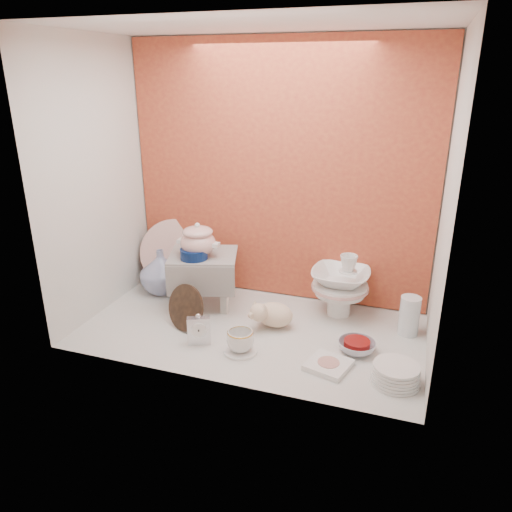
{
  "coord_description": "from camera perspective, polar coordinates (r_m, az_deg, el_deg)",
  "views": [
    {
      "loc": [
        0.78,
        -2.2,
        1.31
      ],
      "look_at": [
        0.02,
        0.02,
        0.42
      ],
      "focal_mm": 34.24,
      "sensor_mm": 36.0,
      "label": 1
    }
  ],
  "objects": [
    {
      "name": "blue_white_vase",
      "position": [
        3.1,
        -11.01,
        -1.76
      ],
      "size": [
        0.34,
        0.34,
        0.28
      ],
      "primitive_type": "imported",
      "rotation": [
        0.0,
        0.0,
        0.32
      ],
      "color": "white",
      "rests_on": "ground"
    },
    {
      "name": "ground",
      "position": [
        2.67,
        -0.55,
        -8.55
      ],
      "size": [
        1.8,
        1.8,
        0.0
      ],
      "primitive_type": "plane",
      "color": "silver",
      "rests_on": "ground"
    },
    {
      "name": "crystal_bowl",
      "position": [
        2.51,
        11.68,
        -10.33
      ],
      "size": [
        0.22,
        0.22,
        0.06
      ],
      "primitive_type": "imported",
      "rotation": [
        0.0,
        0.0,
        0.22
      ],
      "color": "silver",
      "rests_on": "ground"
    },
    {
      "name": "plush_pig",
      "position": [
        2.66,
        2.2,
        -6.82
      ],
      "size": [
        0.3,
        0.26,
        0.15
      ],
      "primitive_type": "ellipsoid",
      "rotation": [
        0.0,
        0.0,
        0.38
      ],
      "color": "beige",
      "rests_on": "ground"
    },
    {
      "name": "step_stool",
      "position": [
        2.89,
        -6.07,
        -2.77
      ],
      "size": [
        0.46,
        0.43,
        0.32
      ],
      "primitive_type": null,
      "rotation": [
        0.0,
        0.0,
        0.31
      ],
      "color": "silver",
      "rests_on": "ground"
    },
    {
      "name": "soup_tureen",
      "position": [
        2.76,
        -6.79,
        1.92
      ],
      "size": [
        0.27,
        0.27,
        0.2
      ],
      "primitive_type": null,
      "rotation": [
        0.0,
        0.0,
        -0.15
      ],
      "color": "white",
      "rests_on": "step_stool"
    },
    {
      "name": "niche_shell",
      "position": [
        2.53,
        0.76,
        12.16
      ],
      "size": [
        1.86,
        1.03,
        1.53
      ],
      "color": "#C55C31",
      "rests_on": "ground"
    },
    {
      "name": "cobalt_bowl",
      "position": [
        2.76,
        -7.26,
        0.27
      ],
      "size": [
        0.17,
        0.17,
        0.06
      ],
      "primitive_type": "cylinder",
      "rotation": [
        0.0,
        0.0,
        -0.13
      ],
      "color": "#0A1C4B",
      "rests_on": "step_stool"
    },
    {
      "name": "porcelain_tower",
      "position": [
        2.79,
        9.8,
        -3.32
      ],
      "size": [
        0.39,
        0.39,
        0.37
      ],
      "primitive_type": null,
      "rotation": [
        0.0,
        0.0,
        0.22
      ],
      "color": "white",
      "rests_on": "ground"
    },
    {
      "name": "lattice_dish",
      "position": [
        2.38,
        8.45,
        -12.47
      ],
      "size": [
        0.23,
        0.23,
        0.03
      ],
      "primitive_type": "cube",
      "rotation": [
        0.0,
        0.0,
        -0.27
      ],
      "color": "white",
      "rests_on": "ground"
    },
    {
      "name": "mantel_clock",
      "position": [
        2.52,
        -6.69,
        -8.47
      ],
      "size": [
        0.12,
        0.08,
        0.17
      ],
      "primitive_type": "cube",
      "rotation": [
        0.0,
        0.0,
        0.42
      ],
      "color": "silver",
      "rests_on": "ground"
    },
    {
      "name": "lacquer_tray",
      "position": [
        2.65,
        -8.22,
        -6.01
      ],
      "size": [
        0.27,
        0.18,
        0.25
      ],
      "primitive_type": null,
      "rotation": [
        0.0,
        0.0,
        -0.38
      ],
      "color": "black",
      "rests_on": "ground"
    },
    {
      "name": "gold_rim_teacup",
      "position": [
        2.44,
        -1.85,
        -9.84
      ],
      "size": [
        0.17,
        0.17,
        0.11
      ],
      "primitive_type": "imported",
      "rotation": [
        0.0,
        0.0,
        -0.27
      ],
      "color": "white",
      "rests_on": "teacup_saucer"
    },
    {
      "name": "clear_glass_vase",
      "position": [
        2.71,
        17.47,
        -6.67
      ],
      "size": [
        0.13,
        0.13,
        0.21
      ],
      "primitive_type": "cylinder",
      "rotation": [
        0.0,
        0.0,
        0.21
      ],
      "color": "silver",
      "rests_on": "ground"
    },
    {
      "name": "floral_platter",
      "position": [
        3.18,
        -9.5,
        0.34
      ],
      "size": [
        0.46,
        0.3,
        0.43
      ],
      "primitive_type": null,
      "rotation": [
        0.0,
        0.0,
        0.41
      ],
      "color": "white",
      "rests_on": "ground"
    },
    {
      "name": "teacup_saucer",
      "position": [
        2.47,
        -1.83,
        -11.03
      ],
      "size": [
        0.21,
        0.21,
        0.01
      ],
      "primitive_type": "cylinder",
      "rotation": [
        0.0,
        0.0,
        -0.27
      ],
      "color": "white",
      "rests_on": "ground"
    },
    {
      "name": "dinner_plate_stack",
      "position": [
        2.32,
        16.0,
        -13.07
      ],
      "size": [
        0.29,
        0.29,
        0.09
      ],
      "primitive_type": "cylinder",
      "rotation": [
        0.0,
        0.0,
        0.33
      ],
      "color": "white",
      "rests_on": "ground"
    }
  ]
}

